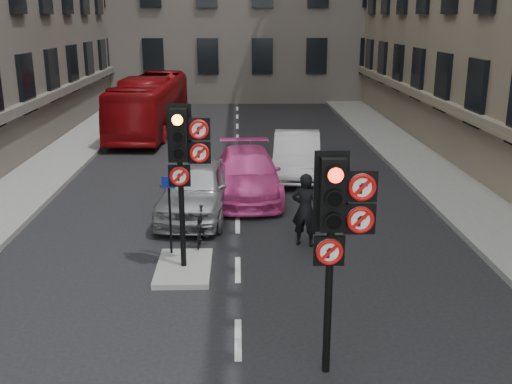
{
  "coord_description": "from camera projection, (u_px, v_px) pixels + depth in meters",
  "views": [
    {
      "loc": [
        0.03,
        -7.33,
        5.46
      ],
      "look_at": [
        0.32,
        2.33,
        2.6
      ],
      "focal_mm": 42.0,
      "sensor_mm": 36.0,
      "label": 1
    }
  ],
  "objects": [
    {
      "name": "motorcyclist",
      "position": [
        305.0,
        210.0,
        14.55
      ],
      "size": [
        0.78,
        0.64,
        1.83
      ],
      "primitive_type": "imported",
      "rotation": [
        0.0,
        0.0,
        2.8
      ],
      "color": "black",
      "rests_on": "ground"
    },
    {
      "name": "motorcycle",
      "position": [
        201.0,
        227.0,
        14.73
      ],
      "size": [
        0.49,
        1.55,
        0.92
      ],
      "primitive_type": "imported",
      "rotation": [
        0.0,
        0.0,
        -0.04
      ],
      "color": "black",
      "rests_on": "ground"
    },
    {
      "name": "car_white",
      "position": [
        297.0,
        154.0,
        21.07
      ],
      "size": [
        2.01,
        4.69,
        1.5
      ],
      "primitive_type": "imported",
      "rotation": [
        0.0,
        0.0,
        -0.09
      ],
      "color": "silver",
      "rests_on": "ground"
    },
    {
      "name": "car_pink",
      "position": [
        247.0,
        174.0,
        18.65
      ],
      "size": [
        2.14,
        4.99,
        1.43
      ],
      "primitive_type": "imported",
      "rotation": [
        0.0,
        0.0,
        0.03
      ],
      "color": "#E54399",
      "rests_on": "ground"
    },
    {
      "name": "car_silver",
      "position": [
        196.0,
        188.0,
        16.87
      ],
      "size": [
        2.26,
        4.7,
        1.55
      ],
      "primitive_type": "imported",
      "rotation": [
        0.0,
        0.0,
        -0.1
      ],
      "color": "#9C9FA3",
      "rests_on": "ground"
    },
    {
      "name": "centre_island",
      "position": [
        184.0,
        268.0,
        13.32
      ],
      "size": [
        1.2,
        2.0,
        0.12
      ],
      "primitive_type": "cube",
      "color": "gray",
      "rests_on": "ground"
    },
    {
      "name": "signal_far",
      "position": [
        184.0,
        152.0,
        12.56
      ],
      "size": [
        0.91,
        0.4,
        3.58
      ],
      "color": "black",
      "rests_on": "centre_island"
    },
    {
      "name": "bus_red",
      "position": [
        150.0,
        105.0,
        28.54
      ],
      "size": [
        2.8,
        9.8,
        2.7
      ],
      "primitive_type": "imported",
      "rotation": [
        0.0,
        0.0,
        -0.05
      ],
      "color": "maroon",
      "rests_on": "ground"
    },
    {
      "name": "pavement_left",
      "position": [
        21.0,
        184.0,
        19.84
      ],
      "size": [
        3.0,
        50.0,
        0.16
      ],
      "primitive_type": "cube",
      "color": "gray",
      "rests_on": "ground"
    },
    {
      "name": "pavement_right",
      "position": [
        450.0,
        181.0,
        20.27
      ],
      "size": [
        3.0,
        50.0,
        0.16
      ],
      "primitive_type": "cube",
      "color": "gray",
      "rests_on": "ground"
    },
    {
      "name": "signal_near",
      "position": [
        337.0,
        218.0,
        8.84
      ],
      "size": [
        0.91,
        0.4,
        3.58
      ],
      "color": "black",
      "rests_on": "ground"
    },
    {
      "name": "info_sign",
      "position": [
        169.0,
        204.0,
        13.65
      ],
      "size": [
        0.31,
        0.14,
        1.86
      ],
      "rotation": [
        0.0,
        0.0,
        -0.34
      ],
      "color": "black",
      "rests_on": "centre_island"
    }
  ]
}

